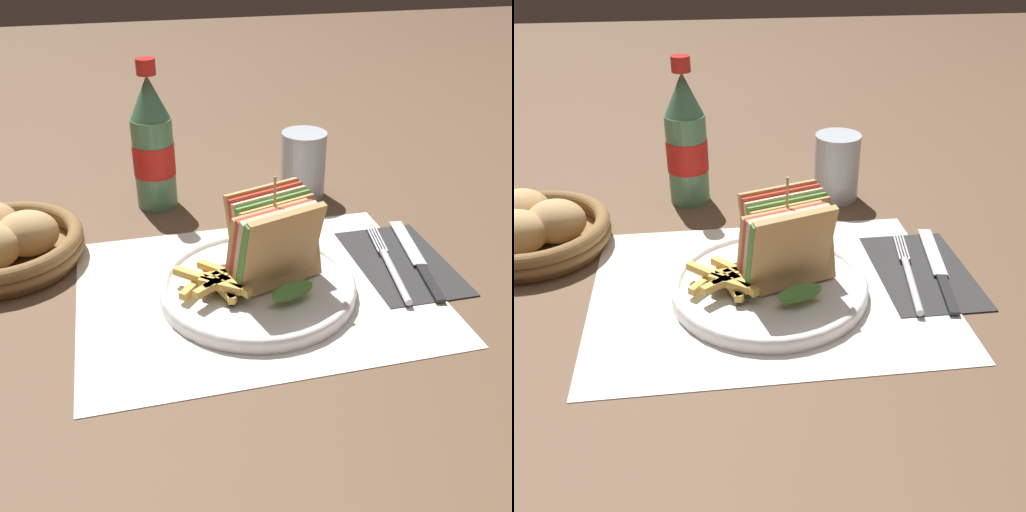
% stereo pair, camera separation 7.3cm
% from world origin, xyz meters
% --- Properties ---
extents(ground_plane, '(4.00, 4.00, 0.00)m').
position_xyz_m(ground_plane, '(0.00, 0.00, 0.00)').
color(ground_plane, brown).
extents(placemat, '(0.43, 0.33, 0.00)m').
position_xyz_m(placemat, '(0.00, 0.03, 0.00)').
color(placemat, silver).
rests_on(placemat, ground_plane).
extents(plate_main, '(0.24, 0.24, 0.02)m').
position_xyz_m(plate_main, '(0.00, 0.02, 0.01)').
color(plate_main, white).
rests_on(plate_main, ground_plane).
extents(club_sandwich, '(0.12, 0.13, 0.14)m').
position_xyz_m(club_sandwich, '(0.02, 0.02, 0.07)').
color(club_sandwich, tan).
rests_on(club_sandwich, plate_main).
extents(fries_pile, '(0.11, 0.09, 0.02)m').
position_xyz_m(fries_pile, '(-0.05, 0.02, 0.03)').
color(fries_pile, gold).
rests_on(fries_pile, plate_main).
extents(ketchup_blob, '(0.04, 0.03, 0.01)m').
position_xyz_m(ketchup_blob, '(-0.04, 0.04, 0.03)').
color(ketchup_blob, maroon).
rests_on(ketchup_blob, plate_main).
extents(napkin, '(0.12, 0.19, 0.00)m').
position_xyz_m(napkin, '(0.20, 0.05, 0.00)').
color(napkin, '#2D2D2D').
rests_on(napkin, ground_plane).
extents(fork, '(0.05, 0.20, 0.01)m').
position_xyz_m(fork, '(0.18, 0.03, 0.01)').
color(fork, silver).
rests_on(fork, napkin).
extents(knife, '(0.05, 0.20, 0.00)m').
position_xyz_m(knife, '(0.22, 0.04, 0.01)').
color(knife, black).
rests_on(knife, napkin).
extents(coke_bottle_near, '(0.06, 0.06, 0.23)m').
position_xyz_m(coke_bottle_near, '(-0.09, 0.30, 0.10)').
color(coke_bottle_near, '#4C7F5B').
rests_on(coke_bottle_near, ground_plane).
extents(glass_near, '(0.07, 0.07, 0.11)m').
position_xyz_m(glass_near, '(0.14, 0.28, 0.05)').
color(glass_near, silver).
rests_on(glass_near, ground_plane).
extents(bread_basket, '(0.21, 0.21, 0.07)m').
position_xyz_m(bread_basket, '(-0.31, 0.18, 0.03)').
color(bread_basket, olive).
rests_on(bread_basket, ground_plane).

